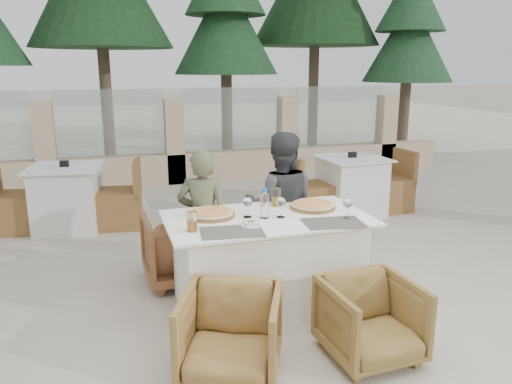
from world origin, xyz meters
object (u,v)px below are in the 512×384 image
object	(u,v)px
beer_glass_right	(276,197)
diner_right	(281,206)
wine_glass_corner	(347,207)
water_bottle	(265,203)
armchair_near_left	(231,334)
olive_dish	(251,223)
wine_glass_centre	(247,206)
bg_table_a	(68,198)
armchair_near_right	(371,320)
diner_left	(203,220)
dining_table	(267,262)
beer_glass_left	(192,221)
pizza_right	(313,205)
pizza_left	(211,214)
wine_glass_near	(281,206)
armchair_far_left	(183,247)
armchair_far_right	(281,242)
bg_table_b	(351,186)

from	to	relation	value
beer_glass_right	diner_right	xyz separation A→B (m)	(0.14, 0.27, -0.17)
wine_glass_corner	water_bottle	bearing A→B (deg)	161.08
water_bottle	armchair_near_left	world-z (taller)	water_bottle
beer_glass_right	olive_dish	size ratio (longest dim) A/B	1.40
wine_glass_centre	bg_table_a	distance (m)	3.03
armchair_near_right	armchair_near_left	bearing A→B (deg)	171.86
water_bottle	wine_glass_corner	distance (m)	0.64
diner_left	water_bottle	bearing A→B (deg)	147.45
dining_table	wine_glass_centre	size ratio (longest dim) A/B	8.70
beer_glass_left	beer_glass_right	world-z (taller)	beer_glass_right
armchair_near_right	bg_table_a	size ratio (longest dim) A/B	0.37
diner_right	water_bottle	bearing A→B (deg)	76.48
pizza_right	water_bottle	distance (m)	0.50
pizza_left	water_bottle	size ratio (longest dim) A/B	1.56
wine_glass_near	beer_glass_left	xyz separation A→B (m)	(-0.73, -0.13, -0.02)
beer_glass_right	armchair_far_left	bearing A→B (deg)	148.87
dining_table	diner_right	size ratio (longest dim) A/B	1.17
armchair_far_left	wine_glass_corner	bearing A→B (deg)	138.11
water_bottle	armchair_far_left	size ratio (longest dim) A/B	0.34
water_bottle	diner_left	bearing A→B (deg)	125.67
beer_glass_left	armchair_near_left	size ratio (longest dim) A/B	0.24
wine_glass_corner	bg_table_a	world-z (taller)	wine_glass_corner
diner_left	diner_right	world-z (taller)	diner_right
armchair_far_right	dining_table	bearing A→B (deg)	75.38
armchair_near_left	wine_glass_centre	bearing A→B (deg)	90.92
diner_right	bg_table_b	bearing A→B (deg)	-116.99
diner_left	dining_table	bearing A→B (deg)	150.36
wine_glass_corner	olive_dish	distance (m)	0.77
armchair_far_left	beer_glass_left	bearing A→B (deg)	84.06
pizza_right	dining_table	bearing A→B (deg)	-164.92
pizza_left	bg_table_a	size ratio (longest dim) A/B	0.23
wine_glass_corner	beer_glass_left	size ratio (longest dim) A/B	1.25
wine_glass_near	wine_glass_centre	bearing A→B (deg)	162.46
bg_table_b	armchair_near_right	bearing A→B (deg)	-118.16
wine_glass_near	diner_right	world-z (taller)	diner_right
wine_glass_near	diner_right	bearing A→B (deg)	70.03
beer_glass_left	diner_left	world-z (taller)	diner_left
beer_glass_left	diner_left	bearing A→B (deg)	72.58
diner_left	wine_glass_near	bearing A→B (deg)	154.01
beer_glass_left	armchair_far_right	world-z (taller)	beer_glass_left
olive_dish	bg_table_a	world-z (taller)	olive_dish
pizza_right	bg_table_a	distance (m)	3.29
water_bottle	armchair_far_left	xyz separation A→B (m)	(-0.54, 0.75, -0.57)
armchair_near_right	bg_table_b	world-z (taller)	bg_table_b
olive_dish	bg_table_b	world-z (taller)	olive_dish
wine_glass_centre	armchair_near_right	distance (m)	1.25
wine_glass_centre	armchair_far_left	bearing A→B (deg)	120.86
wine_glass_near	bg_table_a	xyz separation A→B (m)	(-1.75, 2.67, -0.48)
wine_glass_corner	diner_left	distance (m)	1.26
armchair_near_right	water_bottle	bearing A→B (deg)	114.22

